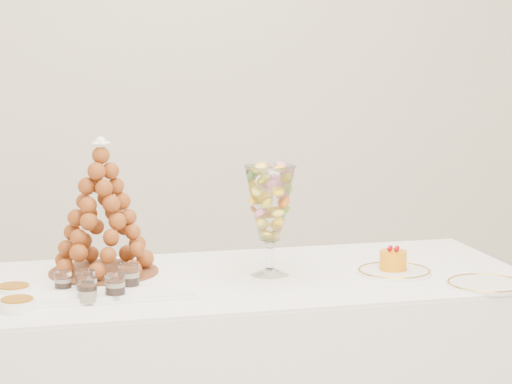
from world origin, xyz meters
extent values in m
cube|color=beige|center=(0.00, 2.00, 1.40)|extent=(4.50, 0.04, 2.80)
cube|color=white|center=(-0.08, 0.16, 0.68)|extent=(1.83, 0.79, 0.01)
cube|color=white|center=(-0.44, 0.15, 0.70)|extent=(0.55, 0.42, 0.02)
cylinder|color=white|center=(0.09, 0.17, 0.70)|extent=(0.11, 0.11, 0.02)
cylinder|color=white|center=(0.09, 0.17, 0.75)|extent=(0.02, 0.02, 0.08)
sphere|color=white|center=(0.09, 0.17, 0.78)|extent=(0.04, 0.04, 0.04)
cylinder|color=white|center=(0.45, 0.11, 0.69)|extent=(0.22, 0.22, 0.01)
cylinder|color=white|center=(0.65, -0.08, 0.69)|extent=(0.22, 0.22, 0.01)
cylinder|color=white|center=(-0.51, 0.07, 0.72)|extent=(0.05, 0.05, 0.06)
cylinder|color=white|center=(-0.45, 0.04, 0.72)|extent=(0.06, 0.06, 0.07)
cylinder|color=white|center=(-0.33, 0.06, 0.73)|extent=(0.06, 0.06, 0.08)
cylinder|color=white|center=(-0.45, -0.04, 0.72)|extent=(0.06, 0.06, 0.07)
cylinder|color=white|center=(-0.38, -0.03, 0.72)|extent=(0.06, 0.06, 0.07)
cylinder|color=white|center=(-0.64, 0.06, 0.70)|extent=(0.09, 0.09, 0.03)
cylinder|color=white|center=(-0.63, -0.07, 0.70)|extent=(0.09, 0.09, 0.03)
cylinder|color=brown|center=(-0.39, 0.22, 0.71)|extent=(0.31, 0.31, 0.01)
cone|color=brown|center=(-0.39, 0.22, 0.90)|extent=(0.33, 0.33, 0.38)
sphere|color=white|center=(-0.39, 0.22, 1.08)|extent=(0.04, 0.04, 0.04)
cylinder|color=orange|center=(0.45, 0.12, 0.73)|extent=(0.08, 0.08, 0.06)
sphere|color=#8C0509|center=(0.46, 0.12, 0.76)|extent=(0.01, 0.01, 0.01)
sphere|color=#8C0509|center=(0.44, 0.13, 0.76)|extent=(0.01, 0.01, 0.01)
sphere|color=#8C0509|center=(0.43, 0.12, 0.76)|extent=(0.01, 0.01, 0.01)
sphere|color=#8C0509|center=(0.45, 0.11, 0.76)|extent=(0.01, 0.01, 0.01)
camera|label=1|loc=(-0.52, -2.60, 1.39)|focal=70.00mm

